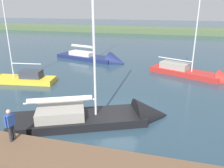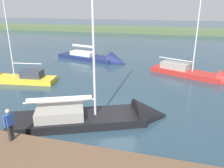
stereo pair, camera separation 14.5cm
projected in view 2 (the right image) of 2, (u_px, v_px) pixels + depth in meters
The scene contains 8 objects.
ground_plane at pixel (118, 113), 14.97m from camera, with size 200.00×200.00×0.00m, color #263D4C.
far_shoreline at pixel (163, 33), 58.15m from camera, with size 180.00×8.00×2.40m, color #4C603D.
dock_pier at pixel (83, 167), 9.51m from camera, with size 24.74×2.24×0.62m, color brown.
sailboat_inner_slip at pixel (99, 59), 28.97m from camera, with size 9.98×4.84×12.33m.
sailboat_far_left at pixel (198, 76), 22.21m from camera, with size 8.49×5.29×9.30m.
sailboat_behind_pier at pixel (106, 118), 13.84m from camera, with size 9.61×6.04×12.14m.
sailboat_mid_channel at pixel (13, 79), 21.05m from camera, with size 7.24×2.65×8.91m.
person_on_dock at pixel (9, 123), 10.58m from camera, with size 0.26×0.62×1.61m.
Camera 2 is at (-3.27, 13.13, 6.71)m, focal length 36.52 mm.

